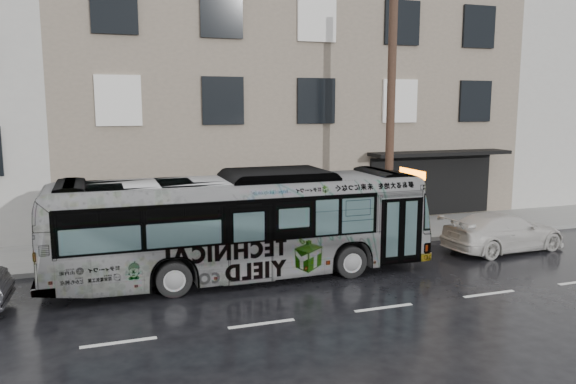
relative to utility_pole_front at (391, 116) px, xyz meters
The scene contains 8 objects.
ground 8.65m from the utility_pole_front, 153.08° to the right, with size 120.00×120.00×0.00m, color black.
sidewalk 8.11m from the utility_pole_front, 166.17° to the left, with size 90.00×3.60×0.15m, color gray.
building_taupe 9.56m from the utility_pole_front, 99.07° to the left, with size 20.00×12.00×11.00m, color gray.
building_filler 19.91m from the utility_pole_front, 28.24° to the left, with size 18.00×12.00×12.00m, color #B7B5AC.
utility_pole_front is the anchor object (origin of this frame).
sign_post 3.48m from the utility_pole_front, ahead, with size 0.06×0.06×2.40m, color slate.
bus 7.06m from the utility_pole_front, 160.72° to the right, with size 2.64×11.28×3.14m, color #B2B2B2.
white_sedan 5.65m from the utility_pole_front, 32.20° to the right, with size 1.86×4.59×1.33m, color beige.
Camera 1 is at (-3.48, -14.47, 5.08)m, focal length 35.00 mm.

